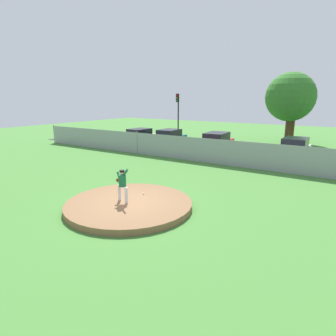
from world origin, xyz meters
TOP-DOWN VIEW (x-y plane):
  - ground_plane at (0.00, 6.00)m, footprint 80.00×80.00m
  - asphalt_strip at (0.00, 14.50)m, footprint 44.00×7.00m
  - pitchers_mound at (0.00, 0.00)m, footprint 5.50×5.50m
  - pitcher_youth at (-0.23, -0.13)m, footprint 0.79×0.32m
  - baseball at (-0.07, 1.13)m, footprint 0.07×0.07m
  - chainlink_fence at (0.00, 10.00)m, footprint 38.28×0.07m
  - parked_car_white at (4.26, 14.07)m, footprint 1.85×4.04m
  - parked_car_teal at (-7.40, 14.67)m, footprint 1.96×4.13m
  - parked_car_red at (-2.11, 14.09)m, footprint 2.06×4.55m
  - parked_car_champagne at (-10.68, 14.10)m, footprint 2.02×4.16m
  - traffic_light_near at (-8.78, 18.57)m, footprint 0.28×0.46m
  - tree_bushy_near at (1.96, 23.01)m, footprint 4.95×4.95m
  - tree_slender_far at (2.10, 24.64)m, footprint 3.70×3.70m

SIDE VIEW (x-z plane):
  - ground_plane at x=0.00m, z-range 0.00..0.00m
  - asphalt_strip at x=0.00m, z-range 0.00..0.01m
  - pitchers_mound at x=0.00m, z-range 0.00..0.27m
  - baseball at x=-0.07m, z-range 0.27..0.34m
  - parked_car_champagne at x=-10.68m, z-range -0.04..1.59m
  - parked_car_teal at x=-7.40m, z-range -0.05..1.64m
  - parked_car_white at x=4.26m, z-range -0.05..1.73m
  - parked_car_red at x=-2.11m, z-range -0.05..1.73m
  - chainlink_fence at x=0.00m, z-range -0.05..1.87m
  - pitcher_youth at x=-0.23m, z-range 0.37..1.91m
  - traffic_light_near at x=-8.78m, z-range 0.93..6.09m
  - tree_bushy_near at x=1.96m, z-range 1.15..8.43m
  - tree_slender_far at x=2.10m, z-range 1.59..8.62m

